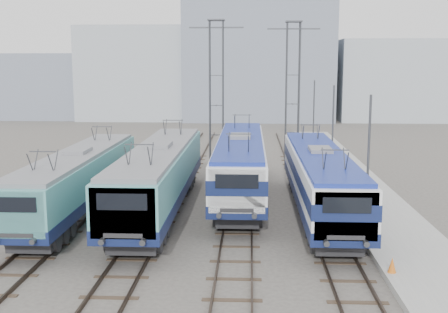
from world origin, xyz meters
TOP-DOWN VIEW (x-y plane):
  - ground at (0.00, 0.00)m, footprint 160.00×160.00m
  - platform at (10.20, 8.00)m, footprint 4.00×70.00m
  - locomotive_far_left at (-6.75, 5.13)m, footprint 2.76×17.40m
  - locomotive_center_left at (-2.25, 5.66)m, footprint 2.97×18.80m
  - locomotive_center_right at (2.25, 9.89)m, footprint 2.97×18.80m
  - locomotive_far_right at (6.75, 5.65)m, footprint 2.83×17.91m
  - catenary_tower_west at (0.00, 22.00)m, footprint 4.50×1.20m
  - catenary_tower_east at (6.50, 24.00)m, footprint 4.50×1.20m
  - mast_front at (8.60, 2.00)m, footprint 0.12×0.12m
  - mast_mid at (8.60, 14.00)m, footprint 0.12×0.12m
  - mast_rear at (8.60, 26.00)m, footprint 0.12×0.12m
  - safety_cone at (8.50, -3.70)m, footprint 0.33×0.33m
  - building_west at (-14.00, 62.00)m, footprint 18.00×12.00m
  - building_center at (4.00, 62.00)m, footprint 22.00×14.00m
  - building_east at (24.00, 62.00)m, footprint 16.00×12.00m
  - building_far_west at (-30.00, 62.00)m, footprint 14.00×10.00m

SIDE VIEW (x-z plane):
  - ground at x=0.00m, z-range 0.00..0.00m
  - platform at x=10.20m, z-range 0.00..0.30m
  - safety_cone at x=8.50m, z-range 0.30..0.91m
  - locomotive_far_left at x=-6.75m, z-range 0.54..3.81m
  - locomotive_far_right at x=6.75m, z-range 0.60..3.97m
  - locomotive_center_left at x=-2.25m, z-range 0.57..4.10m
  - locomotive_center_right at x=2.25m, z-range 0.62..4.16m
  - mast_front at x=8.60m, z-range 0.00..7.00m
  - mast_mid at x=8.60m, z-range 0.00..7.00m
  - mast_rear at x=8.60m, z-range 0.00..7.00m
  - building_far_west at x=-30.00m, z-range 0.00..10.00m
  - building_east at x=24.00m, z-range 0.00..12.00m
  - catenary_tower_west at x=0.00m, z-range 0.64..12.64m
  - catenary_tower_east at x=6.50m, z-range 0.64..12.64m
  - building_west at x=-14.00m, z-range 0.00..14.00m
  - building_center at x=4.00m, z-range 0.00..18.00m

